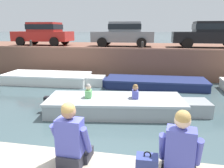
{
  "coord_description": "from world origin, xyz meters",
  "views": [
    {
      "loc": [
        1.19,
        -3.01,
        2.81
      ],
      "look_at": [
        0.01,
        3.23,
        1.21
      ],
      "focal_mm": 35.0,
      "sensor_mm": 36.0,
      "label": 1
    }
  ],
  "objects_px": {
    "mooring_bollard_mid": "(142,45)",
    "bottle_drink": "(80,159)",
    "car_left_inner_grey": "(124,33)",
    "person_seated_right": "(71,141)",
    "car_leftmost_red": "(44,33)",
    "boat_moored_central_navy": "(151,83)",
    "car_centre_black": "(211,33)",
    "boat_moored_west_white": "(51,78)",
    "motorboat_passing": "(121,105)",
    "person_seated_middle": "(180,152)",
    "mooring_bollard_west": "(31,43)",
    "backpack_on_ledge": "(147,168)"
  },
  "relations": [
    {
      "from": "boat_moored_west_white",
      "to": "person_seated_middle",
      "type": "height_order",
      "value": "person_seated_middle"
    },
    {
      "from": "car_left_inner_grey",
      "to": "mooring_bollard_mid",
      "type": "relative_size",
      "value": 8.89
    },
    {
      "from": "car_left_inner_grey",
      "to": "person_seated_middle",
      "type": "distance_m",
      "value": 11.89
    },
    {
      "from": "boat_moored_central_navy",
      "to": "person_seated_middle",
      "type": "relative_size",
      "value": 6.05
    },
    {
      "from": "car_left_inner_grey",
      "to": "person_seated_middle",
      "type": "bearing_deg",
      "value": -78.71
    },
    {
      "from": "mooring_bollard_west",
      "to": "bottle_drink",
      "type": "relative_size",
      "value": 2.18
    },
    {
      "from": "boat_moored_central_navy",
      "to": "car_centre_black",
      "type": "height_order",
      "value": "car_centre_black"
    },
    {
      "from": "boat_moored_west_white",
      "to": "motorboat_passing",
      "type": "relative_size",
      "value": 0.95
    },
    {
      "from": "car_left_inner_grey",
      "to": "bottle_drink",
      "type": "bearing_deg",
      "value": -85.27
    },
    {
      "from": "mooring_bollard_mid",
      "to": "person_seated_right",
      "type": "xyz_separation_m",
      "value": [
        -0.45,
        -9.85,
        -0.67
      ]
    },
    {
      "from": "car_leftmost_red",
      "to": "mooring_bollard_mid",
      "type": "xyz_separation_m",
      "value": [
        6.83,
        -1.72,
        -0.61
      ]
    },
    {
      "from": "boat_moored_central_navy",
      "to": "motorboat_passing",
      "type": "bearing_deg",
      "value": -104.25
    },
    {
      "from": "mooring_bollard_mid",
      "to": "person_seated_right",
      "type": "height_order",
      "value": "mooring_bollard_mid"
    },
    {
      "from": "mooring_bollard_west",
      "to": "boat_moored_central_navy",
      "type": "bearing_deg",
      "value": -13.7
    },
    {
      "from": "car_left_inner_grey",
      "to": "person_seated_middle",
      "type": "xyz_separation_m",
      "value": [
        2.31,
        -11.6,
        -1.28
      ]
    },
    {
      "from": "mooring_bollard_mid",
      "to": "bottle_drink",
      "type": "relative_size",
      "value": 2.18
    },
    {
      "from": "motorboat_passing",
      "to": "car_left_inner_grey",
      "type": "distance_m",
      "value": 7.64
    },
    {
      "from": "person_seated_middle",
      "to": "backpack_on_ledge",
      "type": "relative_size",
      "value": 2.37
    },
    {
      "from": "motorboat_passing",
      "to": "person_seated_right",
      "type": "height_order",
      "value": "person_seated_right"
    },
    {
      "from": "boat_moored_central_navy",
      "to": "person_seated_middle",
      "type": "xyz_separation_m",
      "value": [
        0.45,
        -8.06,
        1.06
      ]
    },
    {
      "from": "car_centre_black",
      "to": "bottle_drink",
      "type": "xyz_separation_m",
      "value": [
        -4.27,
        -11.58,
        -1.55
      ]
    },
    {
      "from": "motorboat_passing",
      "to": "backpack_on_ledge",
      "type": "bearing_deg",
      "value": -77.59
    },
    {
      "from": "bottle_drink",
      "to": "car_leftmost_red",
      "type": "bearing_deg",
      "value": 119.31
    },
    {
      "from": "car_centre_black",
      "to": "person_seated_middle",
      "type": "xyz_separation_m",
      "value": [
        -2.92,
        -11.59,
        -1.28
      ]
    },
    {
      "from": "boat_moored_west_white",
      "to": "car_centre_black",
      "type": "xyz_separation_m",
      "value": [
        8.59,
        3.69,
        2.29
      ]
    },
    {
      "from": "boat_moored_west_white",
      "to": "car_centre_black",
      "type": "distance_m",
      "value": 9.63
    },
    {
      "from": "boat_moored_west_white",
      "to": "car_left_inner_grey",
      "type": "distance_m",
      "value": 5.5
    },
    {
      "from": "boat_moored_west_white",
      "to": "motorboat_passing",
      "type": "height_order",
      "value": "motorboat_passing"
    },
    {
      "from": "car_left_inner_grey",
      "to": "person_seated_right",
      "type": "bearing_deg",
      "value": -85.85
    },
    {
      "from": "car_centre_black",
      "to": "person_seated_right",
      "type": "height_order",
      "value": "car_centre_black"
    },
    {
      "from": "car_leftmost_red",
      "to": "car_left_inner_grey",
      "type": "bearing_deg",
      "value": 0.03
    },
    {
      "from": "car_leftmost_red",
      "to": "backpack_on_ledge",
      "type": "height_order",
      "value": "car_leftmost_red"
    },
    {
      "from": "car_leftmost_red",
      "to": "mooring_bollard_west",
      "type": "xyz_separation_m",
      "value": [
        -0.01,
        -1.72,
        -0.61
      ]
    },
    {
      "from": "boat_moored_central_navy",
      "to": "backpack_on_ledge",
      "type": "relative_size",
      "value": 14.3
    },
    {
      "from": "motorboat_passing",
      "to": "car_left_inner_grey",
      "type": "relative_size",
      "value": 1.42
    },
    {
      "from": "boat_moored_central_navy",
      "to": "bottle_drink",
      "type": "distance_m",
      "value": 8.14
    },
    {
      "from": "car_left_inner_grey",
      "to": "person_seated_right",
      "type": "xyz_separation_m",
      "value": [
        0.84,
        -11.58,
        -1.28
      ]
    },
    {
      "from": "mooring_bollard_mid",
      "to": "bottle_drink",
      "type": "height_order",
      "value": "mooring_bollard_mid"
    },
    {
      "from": "car_left_inner_grey",
      "to": "car_centre_black",
      "type": "bearing_deg",
      "value": -0.03
    },
    {
      "from": "car_centre_black",
      "to": "person_seated_middle",
      "type": "height_order",
      "value": "car_centre_black"
    },
    {
      "from": "motorboat_passing",
      "to": "mooring_bollard_mid",
      "type": "bearing_deg",
      "value": 86.23
    },
    {
      "from": "boat_moored_west_white",
      "to": "boat_moored_central_navy",
      "type": "xyz_separation_m",
      "value": [
        5.23,
        0.16,
        -0.04
      ]
    },
    {
      "from": "mooring_bollard_west",
      "to": "person_seated_middle",
      "type": "height_order",
      "value": "mooring_bollard_west"
    },
    {
      "from": "person_seated_right",
      "to": "person_seated_middle",
      "type": "relative_size",
      "value": 1.0
    },
    {
      "from": "person_seated_middle",
      "to": "backpack_on_ledge",
      "type": "bearing_deg",
      "value": -165.2
    },
    {
      "from": "car_left_inner_grey",
      "to": "car_centre_black",
      "type": "height_order",
      "value": "same"
    },
    {
      "from": "person_seated_middle",
      "to": "boat_moored_central_navy",
      "type": "bearing_deg",
      "value": 93.21
    },
    {
      "from": "car_leftmost_red",
      "to": "backpack_on_ledge",
      "type": "xyz_separation_m",
      "value": [
        7.45,
        -11.7,
        -1.48
      ]
    },
    {
      "from": "mooring_bollard_mid",
      "to": "person_seated_right",
      "type": "distance_m",
      "value": 9.88
    },
    {
      "from": "car_left_inner_grey",
      "to": "person_seated_middle",
      "type": "height_order",
      "value": "car_left_inner_grey"
    }
  ]
}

